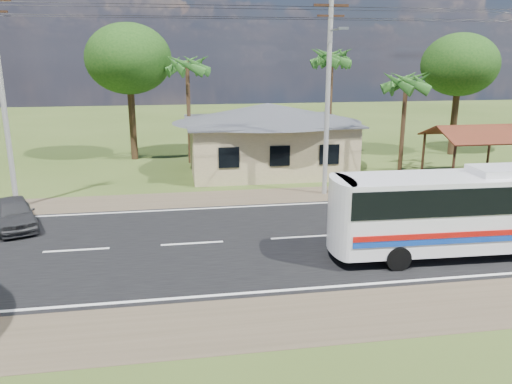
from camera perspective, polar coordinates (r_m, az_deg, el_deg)
ground at (r=21.06m, az=5.07°, el=-5.21°), size 120.00×120.00×0.00m
road at (r=21.05m, az=5.07°, el=-5.18°), size 120.00×16.00×0.03m
house at (r=32.98m, az=1.31°, el=7.09°), size 12.40×10.00×5.00m
waiting_shed at (r=33.26m, az=23.74°, el=6.02°), size 5.20×4.48×3.35m
concrete_barrier at (r=30.75m, az=24.59°, el=0.92°), size 7.00×0.30×0.90m
utility_poles at (r=26.74m, az=7.56°, el=11.77°), size 32.80×2.22×11.00m
palm_near at (r=33.43m, az=16.80°, el=11.85°), size 2.80×2.80×6.70m
palm_mid at (r=36.29m, az=8.66°, el=14.83°), size 2.80×2.80×8.20m
palm_far at (r=35.11m, az=-7.88°, el=14.06°), size 2.80×2.80×7.70m
tree_behind_house at (r=37.21m, az=-14.36°, el=14.48°), size 6.00×6.00×9.61m
tree_behind_shed at (r=40.89m, az=22.25°, el=13.27°), size 5.60×5.60×9.02m
coach_bus at (r=20.51m, az=24.42°, el=-1.41°), size 11.01×2.64×3.40m
motorcycle at (r=31.67m, az=23.98°, el=1.33°), size 1.63×0.59×0.85m
small_car at (r=24.39m, az=-25.90°, el=-2.19°), size 2.93×4.25×1.34m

